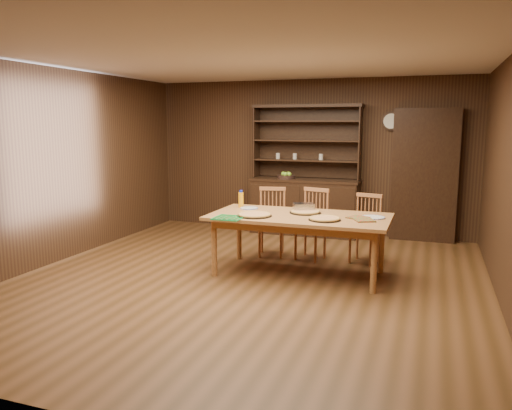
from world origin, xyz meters
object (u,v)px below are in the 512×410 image
at_px(dining_table, 299,221).
at_px(chair_left, 272,219).
at_px(china_hutch, 305,199).
at_px(chair_right, 366,226).
at_px(juice_bottle, 241,199).
at_px(chair_center, 313,222).

xyz_separation_m(dining_table, chair_left, (-0.61, 0.81, -0.17)).
xyz_separation_m(china_hutch, chair_right, (1.21, -1.42, -0.11)).
bearing_deg(juice_bottle, chair_center, 29.70).
xyz_separation_m(chair_right, juice_bottle, (-1.60, -0.57, 0.37)).
relative_size(chair_right, juice_bottle, 4.00).
distance_m(dining_table, chair_left, 1.03).
height_order(chair_left, chair_right, chair_left).
distance_m(china_hutch, chair_center, 1.57).
height_order(china_hutch, chair_left, china_hutch).
relative_size(china_hutch, chair_left, 2.25).
relative_size(chair_left, chair_center, 0.98).
xyz_separation_m(chair_left, chair_right, (1.32, 0.06, -0.02)).
height_order(chair_left, chair_center, chair_center).
height_order(chair_center, juice_bottle, juice_bottle).
height_order(china_hutch, chair_right, china_hutch).
height_order(china_hutch, dining_table, china_hutch).
distance_m(chair_right, juice_bottle, 1.73).
relative_size(china_hutch, chair_center, 2.22).
height_order(china_hutch, chair_center, china_hutch).
bearing_deg(chair_left, juice_bottle, -130.27).
bearing_deg(china_hutch, chair_right, -49.49).
bearing_deg(dining_table, juice_bottle, 161.23).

